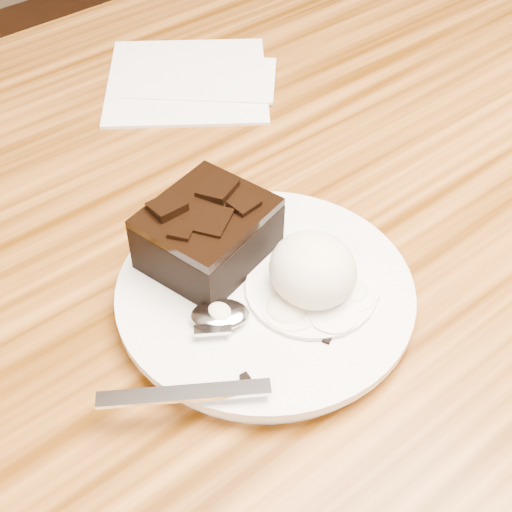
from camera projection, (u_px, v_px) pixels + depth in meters
dining_table at (270, 451)px, 0.85m from camera, size 1.20×0.80×0.75m
plate at (265, 296)px, 0.51m from camera, size 0.21×0.21×0.02m
brownie at (208, 237)px, 0.51m from camera, size 0.10×0.09×0.04m
ice_cream_scoop at (313, 270)px, 0.49m from camera, size 0.06×0.06×0.05m
melt_puddle at (311, 289)px, 0.50m from camera, size 0.09×0.09×0.00m
spoon at (220, 316)px, 0.48m from camera, size 0.15×0.11×0.01m
napkin at (187, 79)px, 0.72m from camera, size 0.22×0.22×0.01m
crumb_a at (245, 378)px, 0.45m from camera, size 0.01×0.01×0.00m
crumb_b at (327, 340)px, 0.47m from camera, size 0.01×0.01×0.00m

